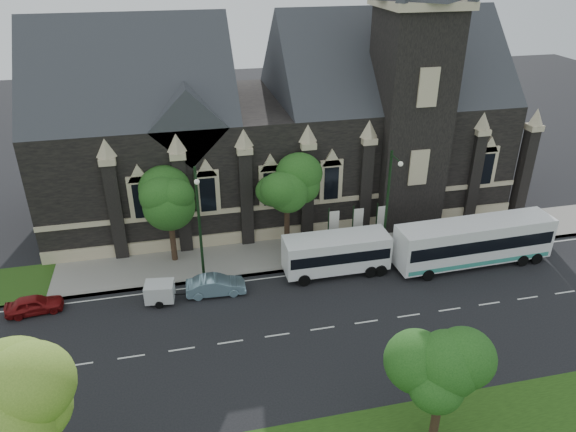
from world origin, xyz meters
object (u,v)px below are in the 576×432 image
object	(u,v)px
street_lamp_mid	(199,220)
tree_park_near	(30,393)
tree_walk_left	(170,193)
banner_flag_right	(380,221)
tree_walk_right	(289,181)
street_lamp_near	(388,201)
banner_flag_center	(356,224)
tour_coach	(474,242)
shuttle_bus	(336,252)
box_trailer	(160,292)
banner_flag_left	(332,226)
sedan	(216,285)
tree_park_east	(446,366)
car_far_red	(34,305)

from	to	relation	value
street_lamp_mid	tree_park_near	bearing A→B (deg)	-116.10
tree_walk_left	banner_flag_right	bearing A→B (deg)	-6.04
tree_walk_right	street_lamp_near	bearing A→B (deg)	-28.06
tree_park_near	banner_flag_center	bearing A→B (deg)	41.54
tree_walk_left	tour_coach	size ratio (longest dim) A/B	0.62
shuttle_bus	box_trailer	xyz separation A→B (m)	(-12.97, -0.94, -0.89)
tree_walk_left	banner_flag_right	xyz separation A→B (m)	(16.08, -1.70, -3.35)
banner_flag_left	sedan	size ratio (longest dim) A/B	0.96
banner_flag_center	banner_flag_right	world-z (taller)	same
tree_park_near	banner_flag_right	distance (m)	28.61
banner_flag_left	banner_flag_right	world-z (taller)	same
tree_walk_left	banner_flag_left	distance (m)	12.66
tree_walk_left	banner_flag_right	distance (m)	16.52
tree_park_east	tree_walk_left	world-z (taller)	tree_walk_left
tree_park_east	shuttle_bus	bearing A→B (deg)	91.36
street_lamp_near	car_far_red	world-z (taller)	street_lamp_near
tree_walk_right	tree_walk_left	bearing A→B (deg)	-179.94
box_trailer	sedan	size ratio (longest dim) A/B	0.69
banner_flag_center	tree_walk_right	bearing A→B (deg)	161.36
banner_flag_center	shuttle_bus	size ratio (longest dim) A/B	0.51
tour_coach	banner_flag_right	bearing A→B (deg)	145.21
street_lamp_mid	car_far_red	bearing A→B (deg)	-174.28
tree_walk_left	sedan	size ratio (longest dim) A/B	1.83
street_lamp_near	shuttle_bus	size ratio (longest dim) A/B	1.15
street_lamp_mid	street_lamp_near	bearing A→B (deg)	0.00
tree_walk_right	shuttle_bus	distance (m)	6.61
tree_walk_right	shuttle_bus	xyz separation A→B (m)	(2.60, -4.51, -4.07)
tree_walk_right	tree_park_near	bearing A→B (deg)	-127.56
street_lamp_mid	banner_flag_right	size ratio (longest dim) A/B	2.25
tree_walk_left	shuttle_bus	distance (m)	13.07
tour_coach	tree_park_near	bearing A→B (deg)	-155.63
tree_park_near	tour_coach	xyz separation A→B (m)	(28.16, 13.80, -4.46)
street_lamp_mid	car_far_red	xyz separation A→B (m)	(-11.42, -1.14, -4.49)
tree_park_east	street_lamp_near	distance (m)	16.86
box_trailer	tour_coach	bearing A→B (deg)	6.89
car_far_red	banner_flag_right	bearing A→B (deg)	-89.24
street_lamp_near	tour_coach	world-z (taller)	street_lamp_near
banner_flag_left	tour_coach	bearing A→B (deg)	-21.46
tree_walk_left	box_trailer	size ratio (longest dim) A/B	2.63
tree_park_near	shuttle_bus	size ratio (longest dim) A/B	1.09
street_lamp_near	street_lamp_mid	size ratio (longest dim) A/B	1.00
tree_walk_left	banner_flag_center	distance (m)	14.58
shuttle_bus	tour_coach	bearing A→B (deg)	-6.22
tree_park_near	banner_flag_center	world-z (taller)	tree_park_near
banner_flag_right	sedan	xyz separation A→B (m)	(-13.59, -3.61, -1.69)
tree_park_near	tour_coach	bearing A→B (deg)	26.10
banner_flag_center	shuttle_bus	xyz separation A→B (m)	(-2.48, -2.80, -0.64)
box_trailer	sedan	distance (m)	3.86
banner_flag_right	sedan	distance (m)	14.17
banner_flag_left	tour_coach	xyz separation A→B (m)	(10.11, -3.97, -0.43)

